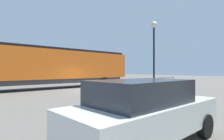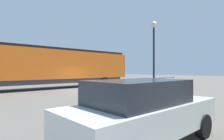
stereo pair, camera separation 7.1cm
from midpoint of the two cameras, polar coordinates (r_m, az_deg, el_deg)
ground_plane at (r=17.66m, az=-8.39°, el=-6.16°), size 120.00×120.00×0.00m
locomotive at (r=20.10m, az=-16.96°, el=1.22°), size 2.88×18.97×4.15m
parked_car_white at (r=4.76m, az=9.99°, el=-12.26°), size 1.87×4.39×1.60m
lamp_post at (r=16.86m, az=12.94°, el=9.08°), size 0.57×0.57×6.19m
platform_fence at (r=20.06m, az=12.87°, el=-3.38°), size 0.05×8.14×1.10m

